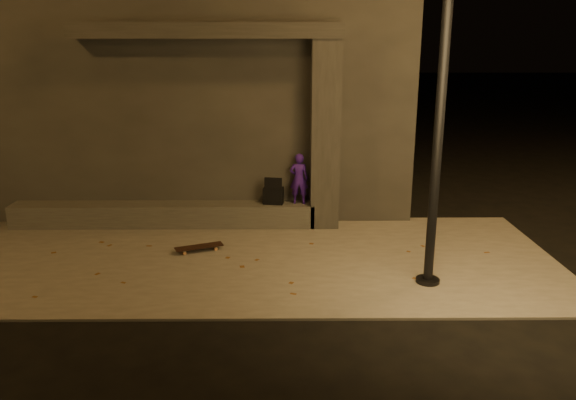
{
  "coord_description": "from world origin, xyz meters",
  "views": [
    {
      "loc": [
        0.9,
        -6.96,
        3.61
      ],
      "look_at": [
        0.97,
        2.0,
        1.06
      ],
      "focal_mm": 35.0,
      "sensor_mm": 36.0,
      "label": 1
    }
  ],
  "objects_px": {
    "column": "(325,136)",
    "skateboarder": "(299,179)",
    "skateboard": "(199,247)",
    "backpack": "(273,194)"
  },
  "relations": [
    {
      "from": "backpack",
      "to": "skateboard",
      "type": "height_order",
      "value": "backpack"
    },
    {
      "from": "column",
      "to": "skateboarder",
      "type": "distance_m",
      "value": 0.98
    },
    {
      "from": "skateboard",
      "to": "backpack",
      "type": "bearing_deg",
      "value": 25.99
    },
    {
      "from": "column",
      "to": "skateboard",
      "type": "xyz_separation_m",
      "value": [
        -2.29,
        -1.45,
        -1.72
      ]
    },
    {
      "from": "backpack",
      "to": "skateboard",
      "type": "xyz_separation_m",
      "value": [
        -1.29,
        -1.45,
        -0.56
      ]
    },
    {
      "from": "column",
      "to": "backpack",
      "type": "xyz_separation_m",
      "value": [
        -1.0,
        -0.0,
        -1.16
      ]
    },
    {
      "from": "skateboard",
      "to": "column",
      "type": "bearing_deg",
      "value": 9.89
    },
    {
      "from": "column",
      "to": "skateboard",
      "type": "height_order",
      "value": "column"
    },
    {
      "from": "backpack",
      "to": "skateboarder",
      "type": "bearing_deg",
      "value": 8.67
    },
    {
      "from": "column",
      "to": "backpack",
      "type": "bearing_deg",
      "value": -180.0
    }
  ]
}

